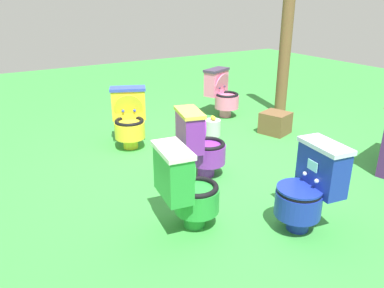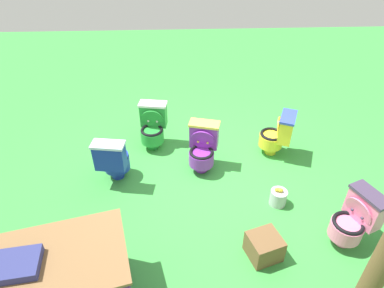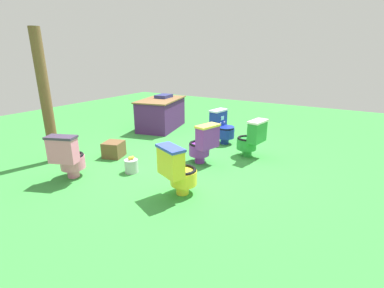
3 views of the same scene
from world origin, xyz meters
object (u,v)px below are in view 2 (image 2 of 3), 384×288
Objects in this scene: toilet_purple at (203,147)px; vendor_table at (51,286)px; toilet_pink at (355,219)px; toilet_green at (153,126)px; small_crate at (264,246)px; toilet_yellow at (278,134)px; lemon_bucket at (278,197)px; toilet_blue at (114,159)px.

vendor_table is at bearing 68.13° from toilet_purple.
toilet_green is (2.39, -2.06, 0.00)m from toilet_pink.
toilet_green is 2.07× the size of small_crate.
toilet_purple is 2.07× the size of small_crate.
toilet_yellow is at bearing -8.28° from toilet_pink.
vendor_table is at bearing 79.22° from toilet_pink.
small_crate is 1.27× the size of lemon_bucket.
lemon_bucket is at bearing 24.31° from toilet_pink.
toilet_purple is at bearing 149.76° from toilet_green.
toilet_green is at bearing -106.68° from vendor_table.
toilet_blue reaches higher than small_crate.
toilet_blue is 0.98m from toilet_green.
lemon_bucket is (-2.21, 0.59, -0.25)m from toilet_blue.
toilet_blue is 1.00× the size of toilet_green.
small_crate is at bearing -166.38° from vendor_table.
toilet_blue is 2.31m from small_crate.
toilet_yellow is 1.99m from small_crate.
toilet_pink is 2.07× the size of small_crate.
small_crate is at bearing -28.12° from toilet_blue.
toilet_pink is 2.63× the size of lemon_bucket.
lemon_bucket is (-0.95, 0.81, -0.26)m from toilet_purple.
vendor_table is (1.57, 2.12, 0.02)m from toilet_purple.
toilet_green is 0.45× the size of vendor_table.
toilet_yellow is 1.14m from lemon_bucket.
toilet_yellow is 1.00× the size of toilet_pink.
toilet_blue is at bearing -14.85° from lemon_bucket.
vendor_table is (2.76, 2.40, 0.02)m from toilet_yellow.
toilet_blue is 0.45× the size of vendor_table.
toilet_purple is at bearing 126.07° from toilet_yellow.
toilet_pink is (-2.89, 1.22, 0.00)m from toilet_blue.
vendor_table is 2.86m from lemon_bucket.
vendor_table is at bearing 81.95° from toilet_green.
toilet_pink is 3.27m from vendor_table.
toilet_pink is at bearing -171.58° from small_crate.
toilet_purple is (-1.26, -0.23, 0.00)m from toilet_blue.
lemon_bucket is (-0.37, -0.79, -0.03)m from small_crate.
toilet_purple is 1.00× the size of toilet_green.
vendor_table is at bearing 13.62° from small_crate.
toilet_yellow is at bearing -102.24° from lemon_bucket.
vendor_table is (0.31, 1.90, 0.02)m from toilet_blue.
toilet_pink is at bearing -14.26° from toilet_blue.
toilet_blue is at bearing 44.41° from toilet_pink.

